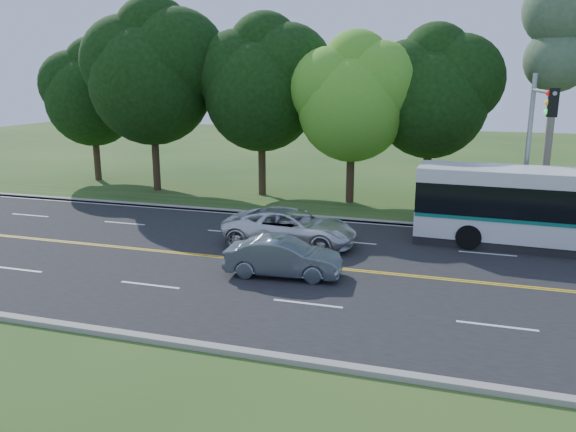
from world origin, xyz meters
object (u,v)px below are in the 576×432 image
(traffic_signal, at_px, (535,132))
(sedan, at_px, (283,257))
(transit_bus, at_px, (575,212))
(suv, at_px, (290,228))

(traffic_signal, distance_m, sedan, 11.52)
(traffic_signal, bearing_deg, transit_bus, -14.55)
(traffic_signal, xyz_separation_m, transit_bus, (1.72, -0.45, -3.06))
(traffic_signal, xyz_separation_m, sedan, (-8.48, -6.69, -3.98))
(suv, bearing_deg, sedan, -167.72)
(sedan, bearing_deg, suv, 8.25)
(traffic_signal, distance_m, transit_bus, 3.54)
(traffic_signal, distance_m, suv, 10.56)
(traffic_signal, xyz_separation_m, suv, (-9.32, -3.10, -3.89))
(transit_bus, bearing_deg, suv, -163.80)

